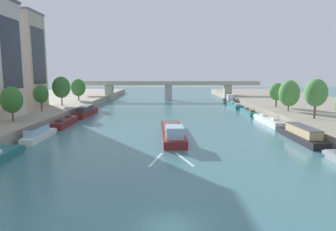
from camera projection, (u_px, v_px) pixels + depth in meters
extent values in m
plane|color=#42757F|center=(169.00, 228.00, 20.75)|extent=(400.00, 400.00, 0.00)
cube|color=gray|center=(6.00, 111.00, 74.92)|extent=(36.00, 170.00, 2.06)
cube|color=gray|center=(330.00, 111.00, 75.12)|extent=(36.00, 170.00, 2.06)
cube|color=maroon|center=(171.00, 133.00, 50.41)|extent=(4.24, 18.64, 1.14)
cube|color=maroon|center=(169.00, 123.00, 59.89)|extent=(3.34, 1.38, 0.94)
cube|color=maroon|center=(171.00, 130.00, 50.33)|extent=(4.31, 18.65, 0.06)
cube|color=#9EBCD6|center=(174.00, 132.00, 43.98)|extent=(2.75, 3.81, 1.72)
cube|color=black|center=(173.00, 128.00, 45.78)|extent=(2.08, 0.12, 0.48)
cube|color=brown|center=(171.00, 127.00, 52.13)|extent=(3.11, 9.73, 0.36)
cylinder|color=#232328|center=(177.00, 133.00, 44.77)|extent=(0.07, 0.07, 1.10)
cube|color=silver|center=(184.00, 159.00, 37.16)|extent=(2.24, 5.81, 0.03)
cube|color=silver|center=(155.00, 160.00, 37.00)|extent=(1.76, 5.92, 0.03)
cube|color=#23666B|center=(13.00, 147.00, 40.50)|extent=(2.66, 1.30, 0.90)
cube|color=silver|center=(38.00, 137.00, 48.01)|extent=(2.13, 9.65, 0.97)
cube|color=silver|center=(50.00, 130.00, 53.10)|extent=(1.92, 1.24, 0.85)
cube|color=silver|center=(38.00, 134.00, 47.94)|extent=(2.17, 9.65, 0.06)
cube|color=#9EBCD6|center=(36.00, 130.00, 47.36)|extent=(1.72, 6.18, 1.28)
cube|color=#4C4C51|center=(36.00, 126.00, 47.26)|extent=(1.84, 6.36, 0.08)
cylinder|color=#232328|center=(32.00, 134.00, 45.00)|extent=(0.07, 0.07, 1.10)
cube|color=maroon|center=(64.00, 123.00, 60.45)|extent=(2.43, 11.27, 1.29)
cube|color=maroon|center=(73.00, 118.00, 66.33)|extent=(2.07, 1.32, 1.01)
cube|color=maroon|center=(64.00, 119.00, 60.35)|extent=(2.48, 11.28, 0.06)
cube|color=#38383D|center=(68.00, 117.00, 62.76)|extent=(1.10, 0.93, 0.40)
cube|color=#38383D|center=(59.00, 121.00, 57.21)|extent=(1.21, 1.13, 0.48)
cylinder|color=#232328|center=(60.00, 119.00, 56.95)|extent=(0.07, 0.07, 1.10)
cube|color=maroon|center=(85.00, 113.00, 74.83)|extent=(2.49, 14.15, 1.26)
cube|color=maroon|center=(93.00, 109.00, 82.16)|extent=(2.33, 1.27, 1.00)
cube|color=maroon|center=(85.00, 110.00, 74.73)|extent=(2.54, 14.15, 0.06)
cube|color=#38383D|center=(84.00, 108.00, 73.95)|extent=(2.03, 9.06, 1.14)
cube|color=#4C4C51|center=(84.00, 106.00, 73.86)|extent=(2.18, 9.33, 0.08)
cylinder|color=#232328|center=(82.00, 110.00, 70.45)|extent=(0.07, 0.07, 1.10)
cube|color=gray|center=(333.00, 152.00, 38.34)|extent=(2.57, 1.29, 0.88)
cube|color=black|center=(300.00, 137.00, 47.36)|extent=(2.74, 13.14, 1.04)
cube|color=black|center=(282.00, 129.00, 54.17)|extent=(2.42, 1.26, 0.89)
cube|color=black|center=(300.00, 134.00, 47.28)|extent=(2.79, 13.14, 0.06)
cube|color=tan|center=(302.00, 131.00, 46.53)|extent=(2.21, 8.42, 1.28)
cube|color=#4C4C51|center=(302.00, 126.00, 46.43)|extent=(2.36, 8.67, 0.08)
cylinder|color=#232328|center=(315.00, 136.00, 43.31)|extent=(0.07, 0.07, 1.10)
cube|color=silver|center=(268.00, 121.00, 62.82)|extent=(2.50, 13.12, 1.21)
cube|color=silver|center=(258.00, 116.00, 69.61)|extent=(2.17, 1.29, 0.98)
cube|color=silver|center=(268.00, 118.00, 62.72)|extent=(2.55, 13.12, 0.06)
cube|color=beige|center=(264.00, 115.00, 65.54)|extent=(1.15, 0.92, 0.40)
cube|color=beige|center=(275.00, 119.00, 59.06)|extent=(1.26, 1.12, 0.48)
cylinder|color=#232328|center=(277.00, 118.00, 58.76)|extent=(0.07, 0.07, 1.10)
cube|color=#23666B|center=(248.00, 112.00, 77.47)|extent=(2.29, 11.23, 0.96)
cube|color=#23666B|center=(243.00, 109.00, 83.34)|extent=(2.00, 1.24, 0.84)
cube|color=#23666B|center=(248.00, 110.00, 77.40)|extent=(2.33, 11.23, 0.06)
cube|color=#9E5133|center=(246.00, 108.00, 79.80)|extent=(1.06, 0.92, 0.40)
cube|color=#9E5133|center=(251.00, 111.00, 74.26)|extent=(1.17, 1.12, 0.48)
cylinder|color=#232328|center=(253.00, 110.00, 73.99)|extent=(0.07, 0.07, 1.10)
cube|color=#23666B|center=(234.00, 106.00, 92.17)|extent=(2.49, 12.37, 1.12)
cube|color=#23666B|center=(230.00, 103.00, 98.61)|extent=(2.28, 1.26, 0.93)
cube|color=#23666B|center=(234.00, 104.00, 92.08)|extent=(2.54, 12.37, 0.06)
cube|color=white|center=(232.00, 102.00, 94.74)|extent=(1.20, 0.91, 0.40)
cube|color=white|center=(237.00, 104.00, 88.62)|extent=(1.32, 1.11, 0.48)
cylinder|color=#232328|center=(238.00, 103.00, 88.33)|extent=(0.07, 0.07, 1.10)
cube|color=#235633|center=(227.00, 102.00, 105.54)|extent=(2.77, 11.56, 0.96)
cube|color=#235633|center=(224.00, 100.00, 111.56)|extent=(2.38, 1.27, 0.84)
cube|color=#235633|center=(227.00, 100.00, 105.46)|extent=(2.82, 11.56, 0.06)
cube|color=white|center=(229.00, 98.00, 101.43)|extent=(1.91, 2.35, 2.27)
cube|color=black|center=(229.00, 97.00, 102.53)|extent=(1.48, 0.07, 0.64)
cube|color=brown|center=(227.00, 99.00, 106.57)|extent=(2.08, 6.03, 0.36)
cylinder|color=#232328|center=(230.00, 99.00, 101.96)|extent=(0.07, 0.07, 1.10)
cylinder|color=brown|center=(12.00, 114.00, 52.84)|extent=(0.29, 0.29, 2.67)
ellipsoid|color=#336B2D|center=(11.00, 100.00, 52.46)|extent=(3.79, 3.79, 4.72)
cylinder|color=brown|center=(41.00, 105.00, 66.85)|extent=(0.34, 0.34, 2.87)
ellipsoid|color=#336B2D|center=(40.00, 94.00, 66.47)|extent=(3.38, 3.38, 4.13)
cylinder|color=brown|center=(61.00, 99.00, 79.16)|extent=(0.31, 0.31, 3.29)
ellipsoid|color=#336B2D|center=(60.00, 87.00, 78.69)|extent=(4.67, 4.67, 5.73)
cylinder|color=brown|center=(78.00, 96.00, 93.48)|extent=(0.39, 0.39, 2.54)
ellipsoid|color=#336B2D|center=(78.00, 88.00, 93.08)|extent=(4.51, 4.51, 5.44)
cylinder|color=brown|center=(314.00, 109.00, 56.60)|extent=(0.40, 0.40, 3.50)
ellipsoid|color=#4C8942|center=(315.00, 93.00, 56.14)|extent=(4.18, 4.18, 5.28)
cylinder|color=brown|center=(288.00, 106.00, 67.51)|extent=(0.27, 0.27, 2.45)
ellipsoid|color=#4C8942|center=(288.00, 93.00, 67.10)|extent=(4.61, 4.61, 5.94)
cylinder|color=brown|center=(275.00, 102.00, 75.68)|extent=(0.39, 0.39, 2.72)
ellipsoid|color=#4C8942|center=(276.00, 92.00, 75.31)|extent=(4.00, 4.00, 4.42)
cube|color=#232833|center=(11.00, 54.00, 56.51)|extent=(0.04, 7.34, 13.43)
cube|color=#A89989|center=(18.00, 61.00, 74.83)|extent=(10.32, 9.37, 23.41)
cube|color=slate|center=(14.00, 12.00, 73.10)|extent=(10.63, 9.65, 0.50)
cube|color=#232833|center=(38.00, 56.00, 74.68)|extent=(0.04, 7.49, 14.05)
cube|color=#ADA899|center=(168.00, 84.00, 115.75)|extent=(70.59, 4.40, 0.60)
cube|color=#ADA899|center=(168.00, 82.00, 113.66)|extent=(70.59, 0.30, 0.90)
cube|color=#ADA899|center=(168.00, 82.00, 117.62)|extent=(70.59, 0.30, 0.90)
cube|color=#ADA899|center=(109.00, 93.00, 116.17)|extent=(2.80, 3.60, 5.95)
cube|color=#ADA899|center=(168.00, 93.00, 116.22)|extent=(2.80, 3.60, 5.95)
cube|color=#ADA899|center=(227.00, 93.00, 116.28)|extent=(2.80, 3.60, 5.95)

